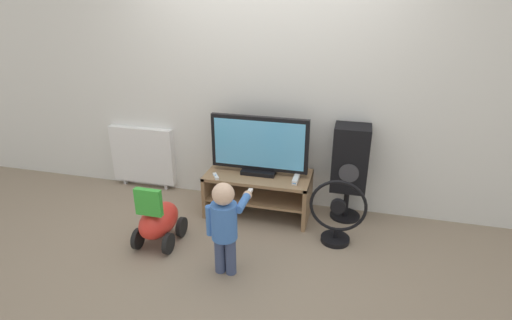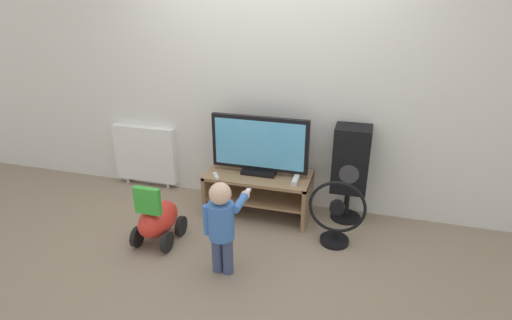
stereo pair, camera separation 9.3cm
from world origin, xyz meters
name	(u,v)px [view 2 (the right image)]	position (x,y,z in m)	size (l,w,h in m)	color
ground_plane	(252,225)	(0.00, 0.00, 0.00)	(16.00, 16.00, 0.00)	gray
wall_back	(268,77)	(0.00, 0.58, 1.30)	(10.00, 0.06, 2.60)	silver
tv_stand	(259,187)	(0.00, 0.25, 0.28)	(1.00, 0.50, 0.43)	#93704C
television	(260,146)	(0.00, 0.27, 0.71)	(0.93, 0.20, 0.57)	black
game_console	(296,180)	(0.38, 0.17, 0.45)	(0.05, 0.19, 0.04)	white
remote_primary	(216,176)	(-0.37, 0.07, 0.44)	(0.10, 0.13, 0.03)	white
child	(222,221)	(-0.02, -0.70, 0.46)	(0.29, 0.45, 0.77)	#3F4C72
speaker_tower	(351,161)	(0.84, 0.39, 0.60)	(0.33, 0.29, 0.94)	black
floor_fan	(336,216)	(0.78, -0.07, 0.27)	(0.49, 0.25, 0.60)	black
ride_on_toy	(158,219)	(-0.71, -0.47, 0.22)	(0.33, 0.49, 0.58)	red
radiator	(145,154)	(-1.39, 0.51, 0.38)	(0.73, 0.08, 0.70)	white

